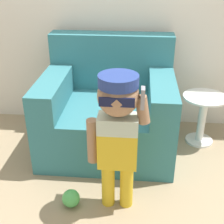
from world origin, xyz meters
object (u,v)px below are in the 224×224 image
(toy_ball, at_px, (71,198))
(person_child, at_px, (118,124))
(armchair, at_px, (108,110))
(side_table, at_px, (203,115))

(toy_ball, bearing_deg, person_child, 8.94)
(armchair, height_order, side_table, armchair)
(armchair, distance_m, side_table, 0.88)
(armchair, relative_size, person_child, 1.15)
(side_table, bearing_deg, person_child, -128.67)
(side_table, bearing_deg, toy_ball, -137.65)
(armchair, xyz_separation_m, toy_ball, (-0.18, -0.85, -0.28))
(toy_ball, bearing_deg, side_table, 42.35)
(side_table, height_order, toy_ball, side_table)
(armchair, xyz_separation_m, side_table, (0.87, 0.11, -0.06))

